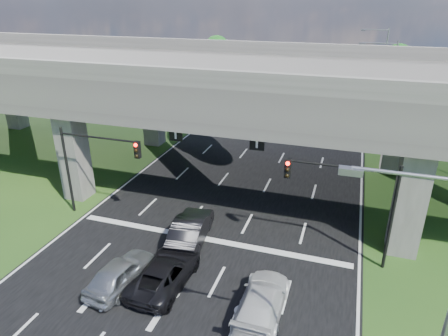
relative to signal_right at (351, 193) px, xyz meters
The scene contains 19 objects.
ground 9.71m from the signal_right, 153.26° to the right, with size 160.00×160.00×0.00m, color #1C4215.
road 10.74m from the signal_right, 142.25° to the left, with size 18.00×120.00×0.03m, color black.
overpass 11.84m from the signal_right, 134.16° to the left, with size 80.00×15.00×10.00m.
warehouse 45.97m from the signal_right, 137.44° to the left, with size 20.00×10.00×4.00m, color #9E9E99.
signal_right is the anchor object (origin of this frame).
signal_left 15.65m from the signal_right, behind, with size 5.76×0.54×6.00m.
streetlight_near 10.33m from the signal_right, 77.12° to the right, with size 3.38×0.25×10.00m.
streetlight_far 20.25m from the signal_right, 83.53° to the left, with size 3.38×0.25×10.00m.
streetlight_beyond 36.17m from the signal_right, 86.39° to the left, with size 3.38×0.25×10.00m.
tree_left_near 31.01m from the signal_right, 134.63° to the left, with size 4.50×4.50×7.80m.
tree_left_mid 38.96m from the signal_right, 129.50° to the left, with size 3.91×3.90×6.76m.
tree_left_far 43.37m from the signal_right, 118.63° to the left, with size 4.80×4.80×8.32m.
tree_right_near 24.62m from the signal_right, 77.76° to the left, with size 4.20×4.20×7.28m.
tree_right_mid 33.10m from the signal_right, 75.62° to the left, with size 3.91×3.90×6.76m.
tree_right_far 40.29m from the signal_right, 83.99° to the left, with size 4.50×4.50×7.80m.
car_silver 12.46m from the signal_right, 151.62° to the right, with size 1.76×4.37×1.49m, color silver.
car_dark 9.37m from the signal_right, behind, with size 1.77×5.08×1.67m, color black.
car_white 7.22m from the signal_right, 121.48° to the right, with size 2.00×4.92×1.43m, color silver.
car_trailing 10.39m from the signal_right, 149.83° to the right, with size 2.32×5.03×1.40m, color black.
Camera 1 is at (7.32, -15.66, 13.65)m, focal length 32.00 mm.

